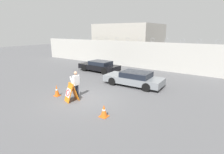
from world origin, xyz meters
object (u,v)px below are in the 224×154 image
object	(u,v)px
security_guard	(76,83)
barricade_sign	(71,92)
parked_car_rear_sedan	(134,78)
traffic_cone_mid	(57,90)
traffic_cone_near	(104,111)
parked_car_front_coupe	(99,66)

from	to	relation	value
security_guard	barricade_sign	bearing A→B (deg)	20.37
parked_car_rear_sedan	traffic_cone_mid	bearing A→B (deg)	55.65
traffic_cone_near	parked_car_front_coupe	size ratio (longest dim) A/B	0.14
barricade_sign	parked_car_front_coupe	bearing A→B (deg)	135.51
traffic_cone_near	traffic_cone_mid	bearing A→B (deg)	172.51
parked_car_front_coupe	traffic_cone_mid	bearing A→B (deg)	108.30
security_guard	traffic_cone_near	world-z (taller)	security_guard
traffic_cone_near	parked_car_rear_sedan	xyz separation A→B (m)	(-1.23, 5.74, 0.27)
barricade_sign	parked_car_front_coupe	size ratio (longest dim) A/B	0.25
traffic_cone_near	traffic_cone_mid	xyz separation A→B (m)	(-4.49, 0.59, 0.07)
traffic_cone_near	parked_car_rear_sedan	bearing A→B (deg)	102.09
security_guard	parked_car_front_coupe	size ratio (longest dim) A/B	0.38
security_guard	parked_car_front_coupe	bearing A→B (deg)	-148.57
traffic_cone_mid	traffic_cone_near	bearing A→B (deg)	-7.49
security_guard	traffic_cone_mid	xyz separation A→B (m)	(-1.28, -0.59, -0.61)
barricade_sign	traffic_cone_mid	xyz separation A→B (m)	(-1.48, 0.08, -0.19)
traffic_cone_mid	parked_car_front_coupe	distance (m)	7.91
traffic_cone_near	traffic_cone_mid	world-z (taller)	traffic_cone_mid
traffic_cone_mid	barricade_sign	bearing A→B (deg)	-3.10
traffic_cone_mid	parked_car_front_coupe	xyz separation A→B (m)	(-2.27, 7.57, 0.22)
barricade_sign	parked_car_rear_sedan	xyz separation A→B (m)	(1.78, 5.23, 0.01)
traffic_cone_near	security_guard	bearing A→B (deg)	159.74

